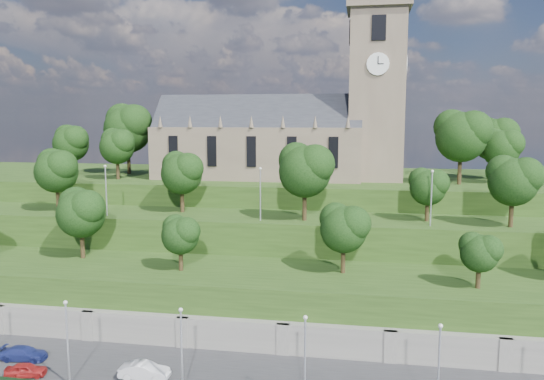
% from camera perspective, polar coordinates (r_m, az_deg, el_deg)
% --- Properties ---
extents(retaining_wall, '(160.00, 2.10, 5.00)m').
position_cam_1_polar(retaining_wall, '(54.35, -4.12, -16.02)').
color(retaining_wall, slate).
rests_on(retaining_wall, ground).
extents(embankment_lower, '(160.00, 12.00, 8.00)m').
position_cam_1_polar(embankment_lower, '(59.24, -2.72, -12.39)').
color(embankment_lower, '#233F15').
rests_on(embankment_lower, ground).
extents(embankment_upper, '(160.00, 10.00, 12.00)m').
position_cam_1_polar(embankment_upper, '(68.90, -0.77, -7.73)').
color(embankment_upper, '#233F15').
rests_on(embankment_upper, ground).
extents(hilltop, '(160.00, 32.00, 15.00)m').
position_cam_1_polar(hilltop, '(88.76, 1.67, -3.22)').
color(hilltop, '#233F15').
rests_on(hilltop, ground).
extents(church, '(38.60, 12.35, 27.60)m').
position_cam_1_polar(church, '(83.08, 1.87, 6.46)').
color(church, brown).
rests_on(church, hilltop).
extents(trees_lower, '(70.41, 8.84, 8.37)m').
position_cam_1_polar(trees_lower, '(57.74, -4.16, -3.81)').
color(trees_lower, black).
rests_on(trees_lower, embankment_lower).
extents(trees_upper, '(63.14, 8.89, 9.49)m').
position_cam_1_polar(trees_upper, '(65.50, 0.19, 1.93)').
color(trees_upper, black).
rests_on(trees_upper, embankment_upper).
extents(trees_hilltop, '(72.50, 15.87, 11.87)m').
position_cam_1_polar(trees_hilltop, '(82.48, 1.07, 6.00)').
color(trees_hilltop, black).
rests_on(trees_hilltop, hilltop).
extents(lamp_posts_promenade, '(60.36, 0.36, 7.38)m').
position_cam_1_polar(lamp_posts_promenade, '(45.05, -9.71, -16.05)').
color(lamp_posts_promenade, '#B2B2B7').
rests_on(lamp_posts_promenade, promenade).
extents(lamp_posts_upper, '(40.36, 0.36, 6.53)m').
position_cam_1_polar(lamp_posts_upper, '(64.03, -1.27, 0.08)').
color(lamp_posts_upper, '#B2B2B7').
rests_on(lamp_posts_upper, embankment_upper).
extents(car_left, '(3.71, 2.21, 1.18)m').
position_cam_1_polar(car_left, '(53.31, -24.95, -17.14)').
color(car_left, maroon).
rests_on(car_left, promenade).
extents(car_middle, '(4.42, 1.69, 1.44)m').
position_cam_1_polar(car_middle, '(49.59, -13.55, -18.39)').
color(car_middle, silver).
rests_on(car_middle, promenade).
extents(car_right, '(4.45, 2.11, 1.25)m').
position_cam_1_polar(car_right, '(56.63, -25.14, -15.61)').
color(car_right, navy).
rests_on(car_right, promenade).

